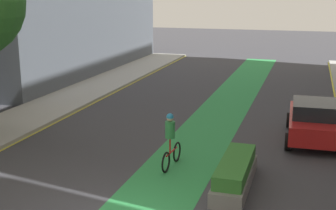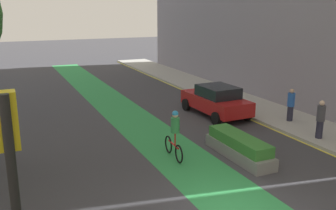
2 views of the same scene
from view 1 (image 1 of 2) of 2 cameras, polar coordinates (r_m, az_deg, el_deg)
name	(u,v)px [view 1 (image 1 of 2)]	position (r m, az deg, el deg)	size (l,w,h in m)	color
car_red_right_far	(314,120)	(18.53, 17.57, -1.82)	(2.14, 4.26, 1.57)	#A51919
cyclist_in_lane	(171,139)	(14.90, 0.34, -4.27)	(0.32, 1.73, 1.86)	black
median_planter	(235,174)	(13.84, 8.30, -8.41)	(0.91, 3.37, 0.85)	slate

